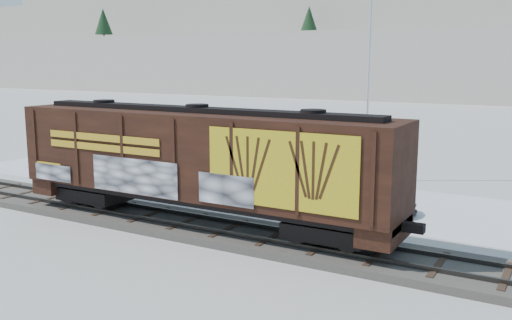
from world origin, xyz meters
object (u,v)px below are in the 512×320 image
Objects in this scene: flagpole at (370,104)px; car_silver at (173,165)px; car_white at (201,177)px; hopper_railcar at (198,158)px; car_dark at (362,192)px.

flagpole is 11.78m from car_silver.
car_silver is 0.99× the size of car_white.
hopper_railcar is 7.58m from car_white.
car_silver is at bearing 67.68° from car_white.
car_silver is at bearing 104.65° from car_dark.
hopper_railcar is 1.39× the size of flagpole.
hopper_railcar reaches higher than car_dark.
hopper_railcar is 4.08× the size of car_white.
car_dark is (4.51, 6.56, -2.14)m from hopper_railcar.
car_silver reaches higher than car_white.
car_silver is at bearing 133.47° from hopper_railcar.
car_silver is at bearing -155.63° from flagpole.
flagpole is 7.21m from car_dark.
flagpole is at bearing -38.12° from car_white.
car_silver is 12.09m from car_dark.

